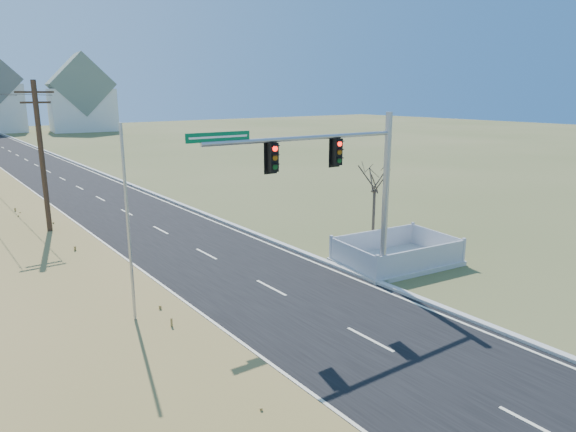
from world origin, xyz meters
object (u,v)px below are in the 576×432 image
(traffic_signal_mast, at_px, (353,186))
(fence_enclosure, at_px, (396,259))
(open_sign, at_px, (378,273))
(flagpole, at_px, (131,269))
(bare_tree, at_px, (375,176))

(traffic_signal_mast, bearing_deg, fence_enclosure, 18.50)
(open_sign, distance_m, flagpole, 11.64)
(fence_enclosure, xyz_separation_m, bare_tree, (0.74, 2.36, 3.80))
(open_sign, bearing_deg, flagpole, -160.65)
(traffic_signal_mast, relative_size, open_sign, 14.12)
(traffic_signal_mast, height_order, open_sign, traffic_signal_mast)
(traffic_signal_mast, height_order, flagpole, traffic_signal_mast)
(open_sign, height_order, flagpole, flagpole)
(traffic_signal_mast, relative_size, flagpole, 1.27)
(flagpole, distance_m, bare_tree, 15.05)
(flagpole, bearing_deg, open_sign, 0.42)
(traffic_signal_mast, xyz_separation_m, fence_enclosure, (4.39, 1.32, -4.36))
(flagpole, height_order, bare_tree, flagpole)
(traffic_signal_mast, distance_m, fence_enclosure, 6.33)
(fence_enclosure, distance_m, bare_tree, 4.54)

